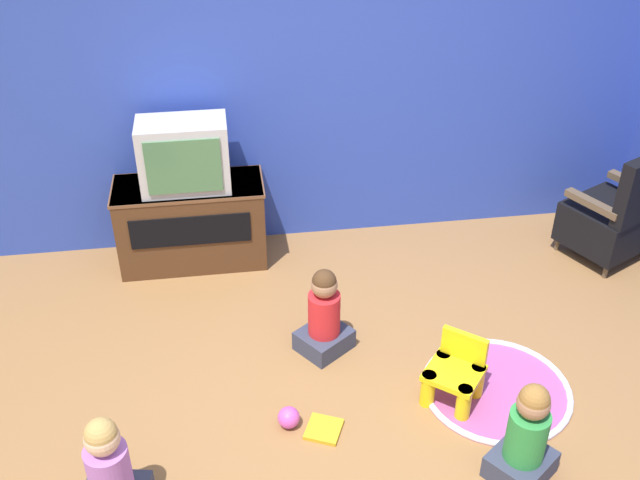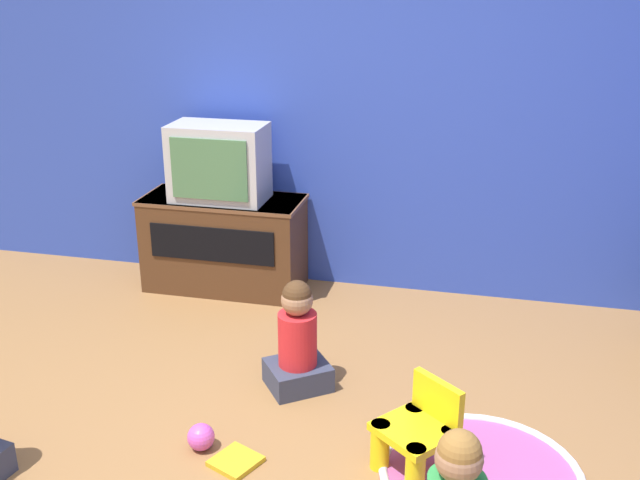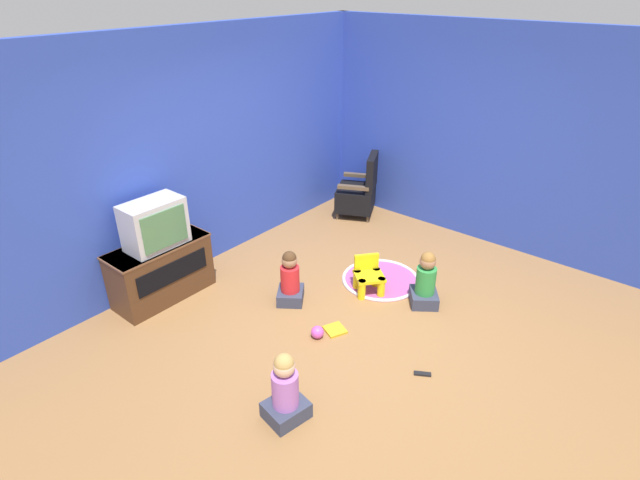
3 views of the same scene
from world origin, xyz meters
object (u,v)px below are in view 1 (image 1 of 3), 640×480
object	(u,v)px
child_watching_right	(526,438)
television	(184,155)
yellow_kid_chair	(455,376)
toy_ball	(289,418)
black_armchair	(615,216)
book	(324,429)
tv_cabinet	(192,222)
child_watching_left	(110,474)
child_watching_center	(324,316)

from	to	relation	value
child_watching_right	television	bearing A→B (deg)	90.06
yellow_kid_chair	toy_ball	bearing A→B (deg)	-135.96
black_armchair	book	bearing A→B (deg)	4.19
tv_cabinet	child_watching_right	bearing A→B (deg)	-53.29
television	tv_cabinet	bearing A→B (deg)	90.00
child_watching_left	toy_ball	bearing A→B (deg)	36.04
child_watching_left	child_watching_center	size ratio (longest dim) A/B	1.05
child_watching_center	yellow_kid_chair	bearing A→B (deg)	-74.51
yellow_kid_chair	child_watching_left	distance (m)	1.98
child_watching_center	toy_ball	distance (m)	0.72
tv_cabinet	black_armchair	size ratio (longest dim) A/B	1.17
black_armchair	toy_ball	xyz separation A→B (m)	(-2.57, -1.36, -0.29)
television	child_watching_left	size ratio (longest dim) A/B	0.96
child_watching_right	toy_ball	distance (m)	1.30
yellow_kid_chair	book	size ratio (longest dim) A/B	1.66
toy_ball	child_watching_center	bearing A→B (deg)	64.73
child_watching_left	toy_ball	distance (m)	1.04
tv_cabinet	child_watching_center	distance (m)	1.40
child_watching_right	yellow_kid_chair	bearing A→B (deg)	70.65
toy_ball	tv_cabinet	bearing A→B (deg)	106.42
child_watching_left	child_watching_center	distance (m)	1.61
child_watching_left	toy_ball	world-z (taller)	child_watching_left
black_armchair	television	bearing A→B (deg)	-33.59
child_watching_center	child_watching_right	distance (m)	1.43
child_watching_left	child_watching_center	world-z (taller)	child_watching_left
toy_ball	book	distance (m)	0.21
child_watching_center	child_watching_left	bearing A→B (deg)	-174.99
television	child_watching_left	bearing A→B (deg)	-100.44
toy_ball	book	world-z (taller)	toy_ball
child_watching_right	toy_ball	world-z (taller)	child_watching_right
child_watching_left	child_watching_right	bearing A→B (deg)	8.53
child_watching_right	book	xyz separation A→B (m)	(-0.98, 0.44, -0.26)
yellow_kid_chair	book	bearing A→B (deg)	-129.99
black_armchair	yellow_kid_chair	xyz separation A→B (m)	(-1.59, -1.27, -0.18)
black_armchair	toy_ball	world-z (taller)	black_armchair
television	toy_ball	world-z (taller)	television
black_armchair	child_watching_right	world-z (taller)	black_armchair
child_watching_right	book	distance (m)	1.11
television	black_armchair	size ratio (longest dim) A/B	0.67
tv_cabinet	book	world-z (taller)	tv_cabinet
television	book	bearing A→B (deg)	-68.47
yellow_kid_chair	toy_ball	xyz separation A→B (m)	(-0.98, -0.08, -0.11)
tv_cabinet	child_watching_left	world-z (taller)	tv_cabinet
child_watching_right	black_armchair	bearing A→B (deg)	16.18
television	black_armchair	distance (m)	3.16
yellow_kid_chair	child_watching_left	size ratio (longest dim) A/B	0.66
child_watching_left	black_armchair	bearing A→B (deg)	37.69
black_armchair	child_watching_center	xyz separation A→B (m)	(-2.27, -0.73, -0.09)
tv_cabinet	yellow_kid_chair	distance (m)	2.26
toy_ball	book	bearing A→B (deg)	-19.69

